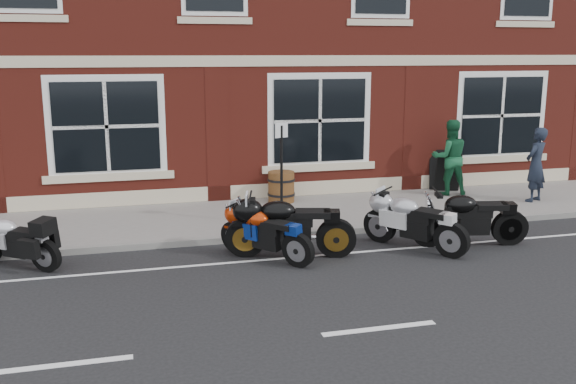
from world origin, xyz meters
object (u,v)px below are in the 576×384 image
(moto_sport_red, at_px, (265,231))
(moto_naked_black, at_px, (467,216))
(a_board_sign, at_px, (445,171))
(parking_sign, at_px, (281,167))
(moto_sport_black, at_px, (288,224))
(moto_touring_silver, at_px, (14,238))
(barrel_planter, at_px, (281,187))
(pedestrian_left, at_px, (536,165))
(moto_sport_silver, at_px, (414,220))
(pedestrian_right, at_px, (450,157))

(moto_sport_red, relative_size, moto_naked_black, 0.73)
(a_board_sign, relative_size, parking_sign, 0.49)
(moto_sport_black, bearing_deg, moto_naked_black, -77.71)
(moto_sport_black, height_order, parking_sign, parking_sign)
(moto_touring_silver, xyz_separation_m, barrel_planter, (5.48, 3.06, -0.02))
(moto_sport_red, xyz_separation_m, pedestrian_left, (7.07, 2.29, 0.49))
(moto_sport_red, relative_size, moto_sport_black, 0.70)
(a_board_sign, distance_m, barrel_planter, 4.36)
(moto_sport_black, xyz_separation_m, barrel_planter, (0.81, 3.73, -0.12))
(a_board_sign, bearing_deg, moto_sport_black, -127.41)
(moto_touring_silver, relative_size, moto_sport_black, 0.68)
(pedestrian_left, bearing_deg, moto_sport_silver, 1.69)
(moto_sport_silver, bearing_deg, a_board_sign, 20.36)
(moto_sport_red, distance_m, moto_sport_black, 0.43)
(pedestrian_left, relative_size, pedestrian_right, 0.95)
(moto_sport_red, bearing_deg, parking_sign, 27.08)
(moto_sport_black, bearing_deg, parking_sign, 5.30)
(moto_sport_red, relative_size, pedestrian_left, 0.92)
(moto_sport_red, relative_size, a_board_sign, 1.58)
(moto_sport_black, relative_size, a_board_sign, 2.24)
(moto_sport_red, distance_m, barrel_planter, 3.95)
(pedestrian_left, height_order, a_board_sign, pedestrian_left)
(moto_touring_silver, bearing_deg, moto_sport_black, -61.31)
(a_board_sign, bearing_deg, pedestrian_left, -32.42)
(moto_sport_red, distance_m, pedestrian_right, 6.53)
(barrel_planter, bearing_deg, moto_sport_silver, -68.03)
(moto_touring_silver, relative_size, pedestrian_left, 0.89)
(moto_sport_red, distance_m, pedestrian_left, 7.45)
(moto_touring_silver, height_order, pedestrian_right, pedestrian_right)
(moto_touring_silver, distance_m, moto_sport_red, 4.30)
(moto_sport_silver, bearing_deg, moto_naked_black, -38.36)
(moto_touring_silver, height_order, parking_sign, parking_sign)
(moto_naked_black, bearing_deg, barrel_planter, 44.83)
(moto_touring_silver, distance_m, parking_sign, 5.15)
(pedestrian_right, xyz_separation_m, parking_sign, (-4.75, -1.79, 0.29))
(moto_touring_silver, xyz_separation_m, parking_sign, (4.98, 1.02, 0.84))
(moto_sport_black, height_order, a_board_sign, a_board_sign)
(pedestrian_left, bearing_deg, pedestrian_right, -65.11)
(moto_sport_red, xyz_separation_m, moto_naked_black, (3.88, -0.18, 0.06))
(pedestrian_left, xyz_separation_m, barrel_planter, (-5.84, 1.47, -0.52))
(moto_sport_black, height_order, moto_naked_black, moto_sport_black)
(pedestrian_right, bearing_deg, pedestrian_left, 152.93)
(moto_sport_black, distance_m, parking_sign, 1.87)
(moto_sport_silver, bearing_deg, barrel_planter, 76.98)
(moto_sport_black, xyz_separation_m, moto_naked_black, (3.45, -0.20, -0.03))
(moto_naked_black, bearing_deg, a_board_sign, -11.73)
(moto_sport_silver, bearing_deg, moto_sport_black, 141.66)
(moto_naked_black, xyz_separation_m, pedestrian_right, (1.61, 3.69, 0.47))
(moto_touring_silver, height_order, barrel_planter, moto_touring_silver)
(moto_sport_silver, height_order, a_board_sign, a_board_sign)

